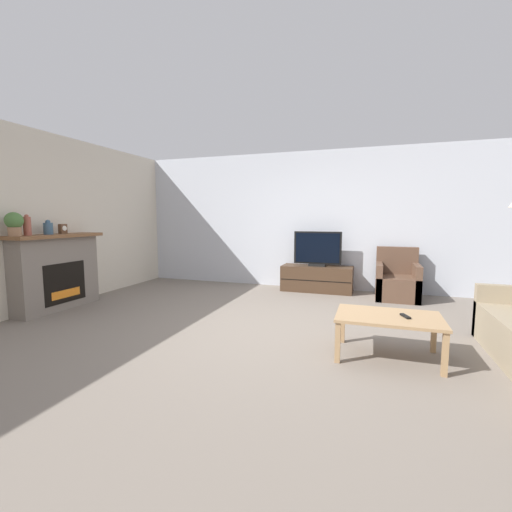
{
  "coord_description": "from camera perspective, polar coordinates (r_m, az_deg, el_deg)",
  "views": [
    {
      "loc": [
        1.19,
        -3.99,
        1.4
      ],
      "look_at": [
        -0.39,
        0.67,
        0.85
      ],
      "focal_mm": 24.0,
      "sensor_mm": 36.0,
      "label": 1
    }
  ],
  "objects": [
    {
      "name": "tv",
      "position": [
        6.59,
        10.2,
        1.01
      ],
      "size": [
        0.9,
        0.18,
        0.66
      ],
      "color": "black",
      "rests_on": "tv_stand"
    },
    {
      "name": "mantel_vase_left",
      "position": [
        5.72,
        -33.84,
        4.24
      ],
      "size": [
        0.1,
        0.1,
        0.29
      ],
      "color": "#994C3D",
      "rests_on": "fireplace"
    },
    {
      "name": "ground_plane",
      "position": [
        4.39,
        2.05,
        -12.2
      ],
      "size": [
        24.0,
        24.0,
        0.0
      ],
      "primitive_type": "plane",
      "color": "slate"
    },
    {
      "name": "mantel_clock",
      "position": [
        6.09,
        -29.51,
        3.95
      ],
      "size": [
        0.08,
        0.11,
        0.15
      ],
      "color": "brown",
      "rests_on": "fireplace"
    },
    {
      "name": "remote",
      "position": [
        3.7,
        23.62,
        -9.17
      ],
      "size": [
        0.1,
        0.15,
        0.02
      ],
      "rotation": [
        0.0,
        0.0,
        0.4
      ],
      "color": "black",
      "rests_on": "coffee_table"
    },
    {
      "name": "wall_left",
      "position": [
        6.2,
        -31.38,
        4.99
      ],
      "size": [
        0.06,
        12.0,
        2.7
      ],
      "color": "beige",
      "rests_on": "ground"
    },
    {
      "name": "mantel_vase_centre_left",
      "position": [
        5.92,
        -31.34,
        4.02
      ],
      "size": [
        0.13,
        0.13,
        0.22
      ],
      "color": "#385670",
      "rests_on": "fireplace"
    },
    {
      "name": "tv_stand",
      "position": [
        6.67,
        10.11,
        -3.73
      ],
      "size": [
        1.33,
        0.5,
        0.49
      ],
      "color": "#422D1E",
      "rests_on": "ground"
    },
    {
      "name": "wall_back",
      "position": [
        6.91,
        8.84,
        5.88
      ],
      "size": [
        12.0,
        0.06,
        2.7
      ],
      "color": "silver",
      "rests_on": "ground"
    },
    {
      "name": "armchair",
      "position": [
        6.45,
        22.44,
        -4.05
      ],
      "size": [
        0.7,
        0.76,
        0.88
      ],
      "color": "brown",
      "rests_on": "ground"
    },
    {
      "name": "potted_plant",
      "position": [
        5.61,
        -35.32,
        4.52
      ],
      "size": [
        0.22,
        0.22,
        0.32
      ],
      "color": "#936B4C",
      "rests_on": "fireplace"
    },
    {
      "name": "coffee_table",
      "position": [
        3.71,
        21.19,
        -9.97
      ],
      "size": [
        1.01,
        0.66,
        0.43
      ],
      "color": "#A37F56",
      "rests_on": "ground"
    },
    {
      "name": "fireplace",
      "position": [
        6.06,
        -30.3,
        -2.21
      ],
      "size": [
        0.45,
        1.44,
        1.15
      ],
      "color": "slate",
      "rests_on": "ground"
    }
  ]
}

